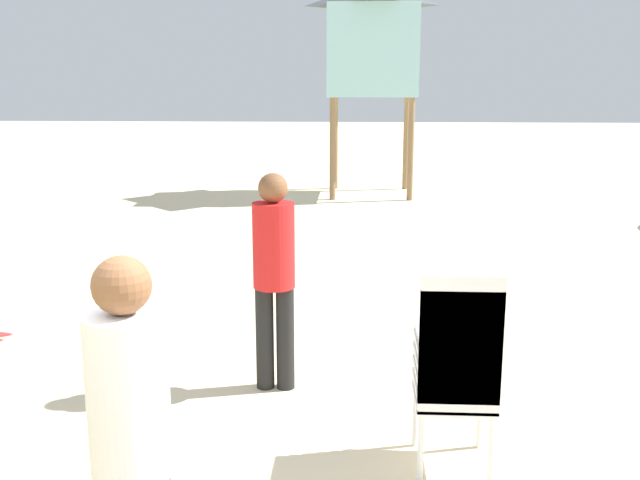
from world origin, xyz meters
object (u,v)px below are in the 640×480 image
lifeguard_near_center (274,267)px  stacked_plastic_chairs (457,358)px  lifeguard_tower (373,40)px  lifeguard_near_left (131,436)px

lifeguard_near_center → stacked_plastic_chairs: bearing=-43.7°
stacked_plastic_chairs → lifeguard_tower: bearing=91.8°
lifeguard_tower → stacked_plastic_chairs: bearing=-88.2°
lifeguard_near_left → lifeguard_tower: 12.97m
stacked_plastic_chairs → lifeguard_near_center: size_ratio=0.76×
stacked_plastic_chairs → lifeguard_near_center: bearing=136.3°
lifeguard_near_center → lifeguard_tower: (0.88, 10.01, 2.19)m
lifeguard_near_center → lifeguard_tower: 10.29m
lifeguard_near_center → lifeguard_near_left: bearing=-95.2°
lifeguard_near_left → lifeguard_tower: lifeguard_tower is taller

